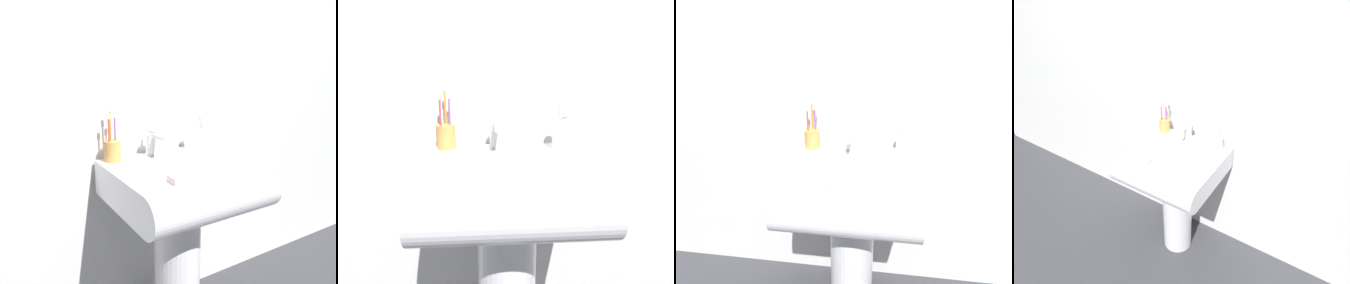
{
  "view_description": "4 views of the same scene",
  "coord_description": "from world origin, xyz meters",
  "views": [
    {
      "loc": [
        -0.65,
        -1.01,
        1.13
      ],
      "look_at": [
        -0.03,
        0.03,
        0.85
      ],
      "focal_mm": 35.0,
      "sensor_mm": 36.0,
      "label": 1
    },
    {
      "loc": [
        -0.07,
        -0.95,
        1.06
      ],
      "look_at": [
        -0.0,
        0.01,
        0.82
      ],
      "focal_mm": 35.0,
      "sensor_mm": 36.0,
      "label": 2
    },
    {
      "loc": [
        0.12,
        -1.12,
        1.37
      ],
      "look_at": [
        -0.04,
        -0.0,
        0.87
      ],
      "focal_mm": 35.0,
      "sensor_mm": 36.0,
      "label": 3
    },
    {
      "loc": [
        0.68,
        -1.03,
        1.58
      ],
      "look_at": [
        0.02,
        0.03,
        0.82
      ],
      "focal_mm": 28.0,
      "sensor_mm": 36.0,
      "label": 4
    }
  ],
  "objects": [
    {
      "name": "bar_soap",
      "position": [
        -0.1,
        -0.17,
        0.77
      ],
      "size": [
        0.08,
        0.05,
        0.02
      ],
      "primitive_type": "cube",
      "color": "silver",
      "rests_on": "sink_basin"
    },
    {
      "name": "toothbrush_cup",
      "position": [
        -0.2,
        0.17,
        0.81
      ],
      "size": [
        0.07,
        0.07,
        0.22
      ],
      "color": "#D19347",
      "rests_on": "sink_basin"
    },
    {
      "name": "faucet",
      "position": [
        -0.03,
        0.15,
        0.82
      ],
      "size": [
        0.05,
        0.14,
        0.11
      ],
      "color": "silver",
      "rests_on": "sink_basin"
    },
    {
      "name": "sink_basin",
      "position": [
        0.0,
        -0.05,
        0.69
      ],
      "size": [
        0.52,
        0.5,
        0.14
      ],
      "color": "white",
      "rests_on": "sink_pedestal"
    },
    {
      "name": "soap_bottle",
      "position": [
        0.2,
        0.11,
        0.82
      ],
      "size": [
        0.07,
        0.07,
        0.15
      ],
      "color": "white",
      "rests_on": "sink_basin"
    },
    {
      "name": "wall_back",
      "position": [
        0.0,
        0.26,
        1.2
      ],
      "size": [
        5.0,
        0.05,
        2.4
      ],
      "primitive_type": "cube",
      "color": "silver",
      "rests_on": "ground"
    }
  ]
}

